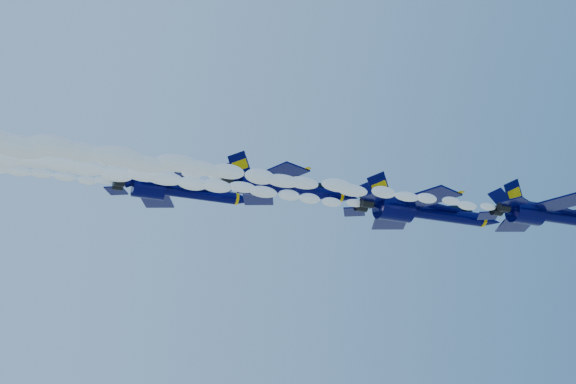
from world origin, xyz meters
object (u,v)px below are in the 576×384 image
object	(u,v)px
jet_lead	(550,215)
jet_fourth	(177,190)
jet_second	(423,211)
jet_third	(283,187)

from	to	relation	value
jet_lead	jet_fourth	world-z (taller)	jet_fourth
jet_lead	jet_second	xyz separation A→B (m)	(-10.27, 8.35, 1.86)
jet_fourth	jet_lead	bearing A→B (deg)	-35.58
jet_lead	jet_third	bearing A→B (deg)	152.46
jet_third	jet_fourth	size ratio (longest dim) A/B	0.94
jet_third	jet_second	bearing A→B (deg)	-17.76
jet_lead	jet_second	distance (m)	13.37
jet_second	jet_lead	bearing A→B (deg)	-39.13
jet_fourth	jet_third	bearing A→B (deg)	-51.04
jet_lead	jet_third	xyz separation A→B (m)	(-25.18, 13.13, 4.36)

